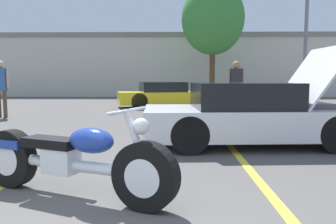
{
  "coord_description": "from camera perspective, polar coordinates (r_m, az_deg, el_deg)",
  "views": [
    {
      "loc": [
        1.16,
        -1.7,
        1.26
      ],
      "look_at": [
        1.07,
        2.78,
        0.8
      ],
      "focal_mm": 35.0,
      "sensor_mm": 36.0,
      "label": 1
    }
  ],
  "objects": [
    {
      "name": "parking_stripe_middle",
      "position": [
        4.41,
        -26.76,
        -11.32
      ],
      "size": [
        0.12,
        5.26,
        0.01
      ],
      "primitive_type": "cube",
      "color": "yellow",
      "rests_on": "ground"
    },
    {
      "name": "parking_stripe_back",
      "position": [
        4.06,
        16.35,
        -12.4
      ],
      "size": [
        0.12,
        5.26,
        0.01
      ],
      "primitive_type": "cube",
      "color": "yellow",
      "rests_on": "ground"
    },
    {
      "name": "far_building",
      "position": [
        24.69,
        -1.61,
        8.35
      ],
      "size": [
        32.0,
        4.2,
        4.4
      ],
      "color": "beige",
      "rests_on": "ground"
    },
    {
      "name": "light_pole",
      "position": [
        18.32,
        23.18,
        13.34
      ],
      "size": [
        1.21,
        0.28,
        6.84
      ],
      "color": "slate",
      "rests_on": "ground"
    },
    {
      "name": "tree_background",
      "position": [
        20.04,
        7.81,
        15.79
      ],
      "size": [
        3.66,
        3.66,
        6.86
      ],
      "color": "brown",
      "rests_on": "ground"
    },
    {
      "name": "motorcycle",
      "position": [
        3.64,
        -16.54,
        -8.01
      ],
      "size": [
        2.31,
        1.13,
        0.97
      ],
      "rotation": [
        0.0,
        0.0,
        -0.39
      ],
      "color": "black",
      "rests_on": "ground"
    },
    {
      "name": "show_car_hood_open",
      "position": [
        6.43,
        14.24,
        -0.45
      ],
      "size": [
        4.11,
        2.02,
        1.87
      ],
      "rotation": [
        0.0,
        0.0,
        0.06
      ],
      "color": "silver",
      "rests_on": "ground"
    },
    {
      "name": "parked_car_right_row",
      "position": [
        14.25,
        -0.43,
        2.94
      ],
      "size": [
        4.45,
        2.67,
        1.11
      ],
      "rotation": [
        0.0,
        0.0,
        0.24
      ],
      "color": "yellow",
      "rests_on": "ground"
    },
    {
      "name": "spectator_near_motorcycle",
      "position": [
        11.83,
        -27.08,
        4.45
      ],
      "size": [
        0.52,
        0.24,
        1.83
      ],
      "color": "brown",
      "rests_on": "ground"
    },
    {
      "name": "spectator_by_show_car",
      "position": [
        10.76,
        11.75,
        4.84
      ],
      "size": [
        0.52,
        0.24,
        1.82
      ],
      "color": "brown",
      "rests_on": "ground"
    }
  ]
}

